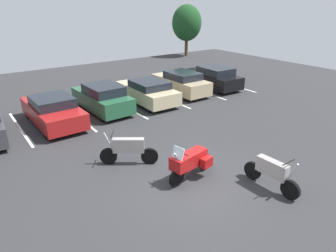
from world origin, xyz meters
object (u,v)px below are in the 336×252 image
Objects in this scene: car_champagne at (147,91)px; car_black at (212,77)px; car_green at (102,98)px; car_red at (53,111)px; motorcycle_third at (128,149)px; motorcycle_touring at (190,161)px; car_tan at (181,83)px; motorcycle_second at (272,173)px.

car_black reaches higher than car_champagne.
car_champagne is at bearing -3.52° from car_green.
car_champagne is at bearing 1.96° from car_red.
motorcycle_third is at bearing -105.87° from car_green.
motorcycle_touring is at bearing -112.42° from car_champagne.
motorcycle_touring is 0.46× the size of car_red.
car_tan is (7.38, 6.33, 0.12)m from motorcycle_third.
car_green is 5.64m from car_tan.
car_black is at bearing -1.56° from car_tan.
car_red is at bearing -176.13° from car_tan.
car_black reaches higher than car_red.
car_green is (0.52, 8.26, 0.08)m from motorcycle_touring.
car_green is at bearing -177.92° from car_tan.
car_red is (-2.29, 7.90, 0.03)m from motorcycle_touring.
motorcycle_third is 0.41× the size of car_champagne.
motorcycle_third is 0.43× the size of car_green.
car_black is at bearing 3.11° from car_champagne.
motorcycle_second is 0.45× the size of car_red.
motorcycle_touring is 8.75m from car_champagne.
motorcycle_touring is at bearing -60.18° from motorcycle_third.
car_black is at bearing 31.67° from motorcycle_third.
motorcycle_third is 5.86m from car_red.
car_red reaches higher than motorcycle_touring.
car_red is 1.02× the size of car_black.
car_champagne is (3.34, 8.09, 0.03)m from motorcycle_touring.
car_green is (-1.26, 10.28, 0.15)m from motorcycle_second.
car_green reaches higher than motorcycle_second.
car_green is 0.96× the size of car_champagne.
car_champagne is (1.56, 10.11, 0.10)m from motorcycle_second.
car_champagne is 0.99× the size of car_black.
car_champagne is (4.56, 5.95, 0.09)m from motorcycle_third.
car_tan is at bearing 3.87° from car_red.
car_green is at bearing -179.12° from car_black.
car_red is at bearing -177.47° from car_black.
car_red is 1.07× the size of car_tan.
motorcycle_second is at bearing -124.46° from car_black.
car_green is (2.81, 0.37, 0.05)m from car_red.
car_tan is at bearing 2.08° from car_green.
motorcycle_second is 5.12m from motorcycle_third.
car_black is at bearing 2.53° from car_red.
car_red is 8.46m from car_tan.
car_champagne is at bearing -172.34° from car_tan.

